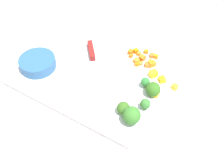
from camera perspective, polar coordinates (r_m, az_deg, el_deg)
The scene contains 27 objects.
ground_plane at distance 0.77m, azimuth 0.00°, elevation -1.13°, with size 4.00×4.00×0.00m, color #9F938A.
cutting_board at distance 0.76m, azimuth 0.00°, elevation -0.83°, with size 0.55×0.34×0.01m, color white.
prep_bowl at distance 0.81m, azimuth -15.30°, elevation 2.34°, with size 0.10×0.10×0.03m, color #2F5D90.
chef_knife at distance 0.78m, azimuth -3.74°, elevation 1.79°, with size 0.23×0.26×0.02m.
carrot_dice_0 at distance 0.82m, azimuth 8.40°, elevation 3.96°, with size 0.01×0.01×0.01m, color orange.
carrot_dice_1 at distance 0.83m, azimuth 5.02°, elevation 4.96°, with size 0.01×0.01×0.01m, color orange.
carrot_dice_2 at distance 0.79m, azimuth 8.39°, elevation 2.19°, with size 0.01×0.02×0.01m, color orange.
carrot_dice_3 at distance 0.80m, azimuth 5.16°, elevation 2.88°, with size 0.02×0.02×0.01m, color orange.
carrot_dice_4 at distance 0.83m, azimuth 7.15°, elevation 4.78°, with size 0.01×0.01×0.01m, color orange.
carrot_dice_5 at distance 0.79m, azimuth 7.42°, elevation 2.04°, with size 0.02×0.01×0.01m, color orange.
carrot_dice_6 at distance 0.82m, azimuth 9.17°, elevation 3.73°, with size 0.01×0.01×0.01m, color orange.
carrot_dice_7 at distance 0.82m, azimuth 3.97°, elevation 3.92°, with size 0.01×0.01×0.01m, color orange.
carrot_dice_8 at distance 0.81m, azimuth 6.33°, elevation 3.43°, with size 0.02×0.02×0.01m, color orange.
carrot_dice_9 at distance 0.80m, azimuth 6.02°, elevation 2.35°, with size 0.01×0.01×0.01m, color orange.
carrot_dice_10 at distance 0.83m, azimuth 3.70°, elevation 4.78°, with size 0.01×0.01×0.01m, color orange.
carrot_dice_11 at distance 0.80m, azimuth 8.09°, elevation 2.62°, with size 0.01×0.01×0.01m, color orange.
carrot_dice_12 at distance 0.79m, azimuth 5.26°, elevation 2.20°, with size 0.01×0.01×0.01m, color orange.
carrot_dice_13 at distance 0.82m, azimuth 5.61°, elevation 4.35°, with size 0.01×0.01×0.01m, color orange.
pepper_dice_0 at distance 0.76m, azimuth 8.63°, elevation 0.18°, with size 0.02×0.02×0.02m, color yellow.
pepper_dice_1 at distance 0.74m, azimuth 13.03°, elevation -2.53°, with size 0.01×0.01×0.01m, color yellow.
pepper_dice_2 at distance 0.76m, azimuth 10.44°, elevation -1.02°, with size 0.02×0.02×0.01m, color yellow.
pepper_dice_3 at distance 0.72m, azimuth 9.15°, elevation -3.94°, with size 0.02×0.02×0.01m, color yellow.
broccoli_floret_0 at distance 0.67m, azimuth 2.39°, elevation -7.06°, with size 0.03×0.03×0.03m.
broccoli_floret_1 at distance 0.68m, azimuth 6.99°, elevation -6.14°, with size 0.03×0.03×0.03m.
broccoli_floret_2 at distance 0.71m, azimuth 8.51°, elevation -3.26°, with size 0.04×0.04×0.04m.
broccoli_floret_3 at distance 0.65m, azimuth 4.14°, elevation -8.55°, with size 0.04×0.04×0.05m.
broccoli_floret_4 at distance 0.73m, azimuth 7.01°, elevation -1.59°, with size 0.02×0.02×0.03m.
Camera 1 is at (0.26, -0.45, 0.57)m, focal length 43.64 mm.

